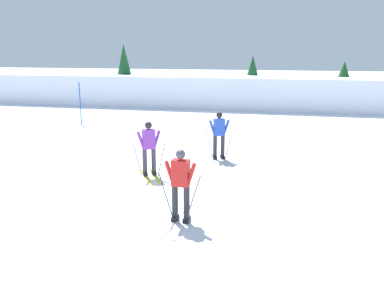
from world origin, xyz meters
name	(u,v)px	position (x,y,z in m)	size (l,w,h in m)	color
ground_plane	(97,203)	(0.00, 0.00, 0.00)	(120.00, 120.00, 0.00)	silver
far_snow_ridge	(218,87)	(0.00, 21.20, 1.03)	(80.00, 9.99, 2.07)	silver
skier_red	(181,182)	(2.38, -0.64, 0.96)	(1.00, 1.63, 1.71)	silver
skier_blue	(219,133)	(2.45, 4.85, 0.96)	(0.95, 1.63, 1.71)	silver
skier_purple	(149,147)	(0.62, 2.47, 0.92)	(1.11, 1.57, 1.71)	gold
trail_marker_pole	(80,104)	(-5.55, 10.02, 1.10)	(0.06, 0.06, 2.20)	#1E56AD
conifer_far_left	(252,75)	(2.64, 19.56, 2.10)	(1.48, 1.48, 3.42)	#513823
conifer_far_right	(124,68)	(-6.45, 18.64, 2.49)	(1.56, 1.56, 4.19)	#513823
conifer_far_centre	(343,79)	(8.59, 19.02, 1.93)	(1.64, 1.64, 3.08)	#513823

